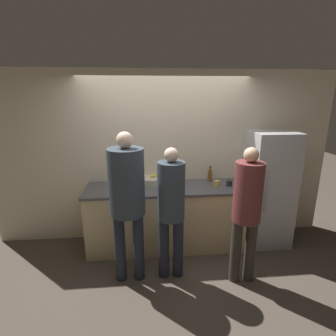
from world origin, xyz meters
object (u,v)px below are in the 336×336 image
object	(u,v)px
person_center	(171,205)
potted_plant	(177,176)
refrigerator	(267,188)
person_left	(127,193)
fruit_bowl	(151,180)
utensil_crock	(129,179)
cup_yellow	(217,183)
bottle_green	(167,176)
person_right	(247,206)
bottle_amber	(210,175)
cup_black	(229,183)

from	to	relation	value
person_center	potted_plant	distance (m)	0.83
refrigerator	person_left	xyz separation A→B (m)	(-2.06, -0.74, 0.28)
person_center	fruit_bowl	world-z (taller)	person_center
person_left	utensil_crock	size ratio (longest dim) A/B	6.54
person_center	cup_yellow	distance (m)	1.02
fruit_bowl	bottle_green	world-z (taller)	bottle_green
refrigerator	cup_yellow	xyz separation A→B (m)	(-0.80, -0.04, 0.12)
cup_yellow	fruit_bowl	bearing A→B (deg)	166.92
refrigerator	person_right	bearing A→B (deg)	-127.52
bottle_amber	cup_black	xyz separation A→B (m)	(0.23, -0.25, -0.05)
bottle_green	person_left	bearing A→B (deg)	-119.05
cup_black	potted_plant	size ratio (longest dim) A/B	0.36
cup_black	potted_plant	distance (m)	0.77
person_center	person_right	distance (m)	0.88
fruit_bowl	cup_black	xyz separation A→B (m)	(1.14, -0.23, -0.00)
person_center	person_right	size ratio (longest dim) A/B	0.99
person_center	fruit_bowl	size ratio (longest dim) A/B	4.56
utensil_crock	bottle_amber	world-z (taller)	utensil_crock
utensil_crock	bottle_amber	distance (m)	1.24
cup_yellow	refrigerator	bearing A→B (deg)	2.62
person_center	fruit_bowl	xyz separation A→B (m)	(-0.22, 0.91, 0.02)
fruit_bowl	cup_yellow	size ratio (longest dim) A/B	4.34
person_left	potted_plant	size ratio (longest dim) A/B	7.74
refrigerator	bottle_amber	bearing A→B (deg)	166.63
potted_plant	person_left	bearing A→B (deg)	-130.09
utensil_crock	potted_plant	xyz separation A→B (m)	(0.71, -0.09, 0.05)
person_center	potted_plant	world-z (taller)	person_center
refrigerator	person_right	distance (m)	1.12
utensil_crock	bottle_amber	size ratio (longest dim) A/B	1.19
refrigerator	person_right	xyz separation A→B (m)	(-0.68, -0.88, 0.13)
fruit_bowl	utensil_crock	xyz separation A→B (m)	(-0.32, -0.01, 0.03)
person_center	cup_yellow	world-z (taller)	person_center
person_left	cup_yellow	world-z (taller)	person_left
refrigerator	bottle_green	size ratio (longest dim) A/B	8.37
person_left	utensil_crock	distance (m)	0.92
person_right	utensil_crock	size ratio (longest dim) A/B	5.94
person_left	person_center	xyz separation A→B (m)	(0.51, 0.01, -0.17)
cup_yellow	person_right	bearing A→B (deg)	-81.87
person_left	utensil_crock	xyz separation A→B (m)	(-0.02, 0.91, -0.13)
bottle_green	cup_yellow	xyz separation A→B (m)	(0.71, -0.30, -0.04)
cup_yellow	cup_black	bearing A→B (deg)	-3.59
person_left	person_right	size ratio (longest dim) A/B	1.10
bottle_green	potted_plant	bearing A→B (deg)	-52.88
refrigerator	bottle_green	xyz separation A→B (m)	(-1.51, 0.26, 0.16)
fruit_bowl	cup_yellow	world-z (taller)	fruit_bowl
fruit_bowl	cup_yellow	distance (m)	0.99
refrigerator	bottle_green	world-z (taller)	refrigerator
person_right	cup_black	size ratio (longest dim) A/B	19.45
potted_plant	fruit_bowl	bearing A→B (deg)	164.70
utensil_crock	potted_plant	size ratio (longest dim) A/B	1.18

